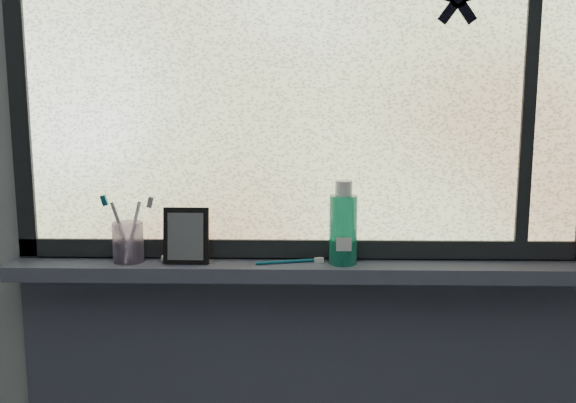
{
  "coord_description": "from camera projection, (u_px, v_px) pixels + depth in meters",
  "views": [
    {
      "loc": [
        -0.0,
        -0.47,
        1.47
      ],
      "look_at": [
        -0.04,
        1.05,
        1.22
      ],
      "focal_mm": 40.0,
      "sensor_mm": 36.0,
      "label": 1
    }
  ],
  "objects": [
    {
      "name": "toothbrush_cup",
      "position": [
        128.0,
        242.0,
        1.76
      ],
      "size": [
        0.09,
        0.09,
        0.11
      ],
      "primitive_type": "cylinder",
      "rotation": [
        0.0,
        0.0,
        0.11
      ],
      "color": "#AF94C3",
      "rests_on": "windowsill"
    },
    {
      "name": "vanity_mirror",
      "position": [
        186.0,
        236.0,
        1.74
      ],
      "size": [
        0.12,
        0.06,
        0.15
      ],
      "primitive_type": "cube",
      "rotation": [
        0.0,
        0.0,
        -0.02
      ],
      "color": "black",
      "rests_on": "windowsill"
    },
    {
      "name": "windowsill",
      "position": [
        304.0,
        270.0,
        1.76
      ],
      "size": [
        1.62,
        0.14,
        0.04
      ],
      "primitive_type": "cube",
      "color": "#46495E",
      "rests_on": "wall_back"
    },
    {
      "name": "toothbrush_lying",
      "position": [
        285.0,
        261.0,
        1.75
      ],
      "size": [
        0.2,
        0.07,
        0.01
      ],
      "primitive_type": null,
      "rotation": [
        0.0,
        0.0,
        0.24
      ],
      "color": "#0B5068",
      "rests_on": "windowsill"
    },
    {
      "name": "frame_left",
      "position": [
        19.0,
        74.0,
        1.74
      ],
      "size": [
        0.05,
        0.03,
        1.1
      ],
      "primitive_type": "cube",
      "color": "black",
      "rests_on": "wall_back"
    },
    {
      "name": "wall_back",
      "position": [
        304.0,
        176.0,
        1.79
      ],
      "size": [
        3.0,
        0.01,
        2.5
      ],
      "primitive_type": "cube",
      "color": "#9EA3A8",
      "rests_on": "ground"
    },
    {
      "name": "frame_bottom",
      "position": [
        304.0,
        248.0,
        1.8
      ],
      "size": [
        1.6,
        0.03,
        0.05
      ],
      "primitive_type": "cube",
      "color": "black",
      "rests_on": "windowsill"
    },
    {
      "name": "frame_mullion",
      "position": [
        530.0,
        74.0,
        1.7
      ],
      "size": [
        0.03,
        0.03,
        1.0
      ],
      "primitive_type": "cube",
      "color": "black",
      "rests_on": "wall_back"
    },
    {
      "name": "mouthwash_bottle",
      "position": [
        343.0,
        223.0,
        1.73
      ],
      "size": [
        0.1,
        0.1,
        0.19
      ],
      "primitive_type": "cylinder",
      "rotation": [
        0.0,
        0.0,
        -0.39
      ],
      "color": "#1E9F7C",
      "rests_on": "windowsill"
    },
    {
      "name": "window_pane",
      "position": [
        304.0,
        74.0,
        1.72
      ],
      "size": [
        1.5,
        0.01,
        1.0
      ],
      "primitive_type": "cube",
      "color": "silver",
      "rests_on": "wall_back"
    },
    {
      "name": "toothpaste_tube",
      "position": [
        186.0,
        257.0,
        1.76
      ],
      "size": [
        0.17,
        0.06,
        0.03
      ],
      "primitive_type": null,
      "rotation": [
        0.0,
        0.0,
        -0.14
      ],
      "color": "silver",
      "rests_on": "windowsill"
    }
  ]
}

